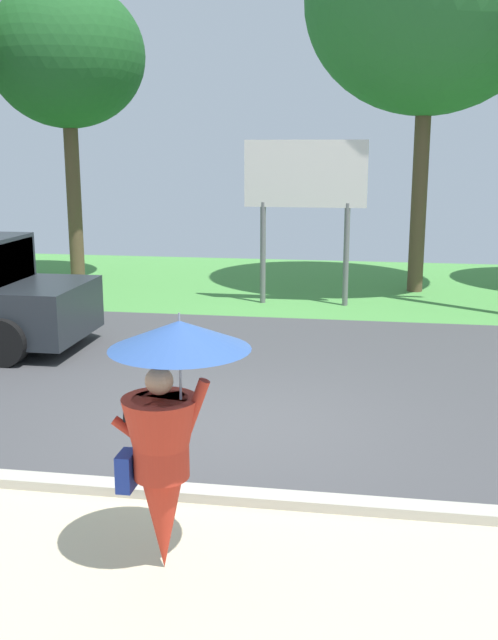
% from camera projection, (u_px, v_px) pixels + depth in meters
% --- Properties ---
extents(ground_plane, '(40.00, 22.00, 0.20)m').
position_uv_depth(ground_plane, '(269.00, 363.00, 12.03)').
color(ground_plane, '#424244').
extents(monk_pedestrian, '(1.12, 1.09, 2.13)m').
position_uv_depth(monk_pedestrian, '(166.00, 436.00, 5.80)').
color(monk_pedestrian, '#B22D1E').
rests_on(monk_pedestrian, ground_plane).
extents(roadside_billboard, '(2.60, 0.12, 3.50)m').
position_uv_depth(roadside_billboard, '(305.00, 186.00, 15.74)').
color(roadside_billboard, slate).
rests_on(roadside_billboard, ground_plane).
extents(tree_right_mid, '(3.78, 3.78, 7.23)m').
position_uv_depth(tree_right_mid, '(67.00, 57.00, 17.96)').
color(tree_right_mid, brown).
rests_on(tree_right_mid, ground_plane).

